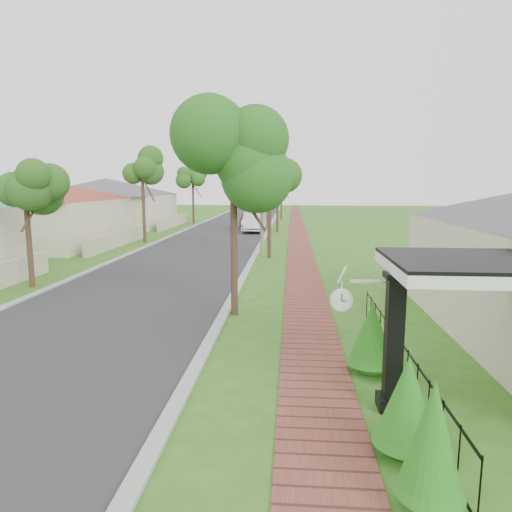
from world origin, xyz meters
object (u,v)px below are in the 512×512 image
at_px(utility_pole, 262,185).
at_px(station_clock, 344,299).
at_px(near_tree, 233,162).
at_px(porch_post, 393,350).
at_px(parked_car_white, 254,222).
at_px(parked_car_red, 250,221).

distance_m(utility_pole, station_clock, 20.02).
bearing_deg(near_tree, station_clock, -63.59).
distance_m(porch_post, utility_pole, 20.58).
xyz_separation_m(porch_post, parked_car_white, (-5.04, 30.94, -0.30)).
bearing_deg(porch_post, parked_car_red, 99.61).
xyz_separation_m(parked_car_red, station_clock, (4.69, -32.45, 1.18)).
distance_m(parked_car_red, parked_car_white, 1.91).
xyz_separation_m(parked_car_red, utility_pole, (1.90, -12.73, 3.21)).
xyz_separation_m(parked_car_red, parked_car_white, (0.51, -1.84, 0.06)).
relative_size(parked_car_red, parked_car_white, 0.90).
xyz_separation_m(porch_post, near_tree, (-3.58, 5.81, 3.57)).
bearing_deg(parked_car_white, porch_post, -80.77).
bearing_deg(station_clock, parked_car_white, 97.78).
relative_size(near_tree, station_clock, 5.55).
xyz_separation_m(porch_post, station_clock, (-0.86, 0.33, 0.83)).
height_order(parked_car_red, utility_pole, utility_pole).
bearing_deg(parked_car_red, porch_post, -90.08).
height_order(porch_post, parked_car_white, porch_post).
height_order(parked_car_red, parked_car_white, parked_car_white).
bearing_deg(utility_pole, station_clock, -81.95).
bearing_deg(utility_pole, parked_car_white, 97.28).
bearing_deg(near_tree, utility_pole, 90.28).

